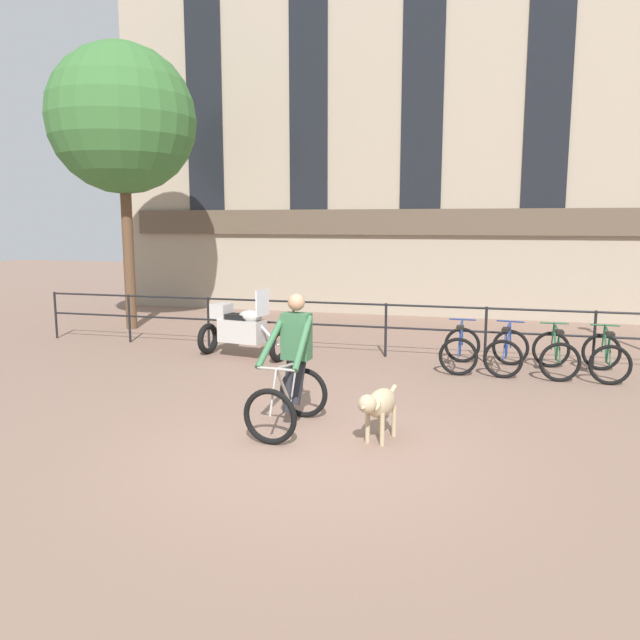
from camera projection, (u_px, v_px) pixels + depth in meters
ground_plane at (312, 449)px, 7.21m from camera, size 60.00×60.00×0.00m
canal_railing at (386, 321)px, 12.05m from camera, size 15.05×0.05×1.05m
building_facade at (423, 118)px, 16.84m from camera, size 18.00×0.72×10.82m
cyclist_with_bike at (292, 369)px, 7.88m from camera, size 0.76×1.22×1.70m
dog at (379, 404)px, 7.39m from camera, size 0.41×1.00×0.66m
parked_motorcycle at (241, 329)px, 11.97m from camera, size 1.82×0.94×1.35m
parked_bicycle_near_lamp at (460, 349)px, 11.10m from camera, size 0.68×1.12×0.86m
parked_bicycle_mid_left at (507, 351)px, 10.90m from camera, size 0.81×1.19×0.86m
parked_bicycle_mid_right at (555, 354)px, 10.69m from camera, size 0.71×1.14×0.86m
parked_bicycle_far_end at (606, 357)px, 10.48m from camera, size 0.69×1.13×0.86m
tree_canalside_left at (122, 120)px, 14.62m from camera, size 3.46×3.46×6.71m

